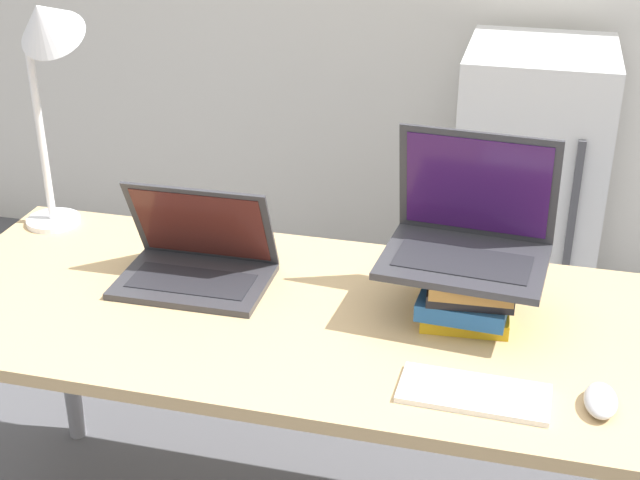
% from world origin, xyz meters
% --- Properties ---
extents(desk, '(1.71, 0.73, 0.73)m').
position_xyz_m(desk, '(0.00, 0.37, 0.66)').
color(desk, tan).
rests_on(desk, ground_plane).
extents(laptop_left, '(0.35, 0.24, 0.23)m').
position_xyz_m(laptop_left, '(-0.27, 0.45, 0.78)').
color(laptop_left, '#333338').
rests_on(laptop_left, desk).
extents(book_stack, '(0.21, 0.26, 0.12)m').
position_xyz_m(book_stack, '(0.36, 0.44, 0.80)').
color(book_stack, gold).
rests_on(book_stack, desk).
extents(laptop_on_books, '(0.36, 0.29, 0.27)m').
position_xyz_m(laptop_on_books, '(0.35, 0.47, 0.91)').
color(laptop_on_books, '#333338').
rests_on(laptop_on_books, book_stack).
extents(wireless_keyboard, '(0.29, 0.13, 0.01)m').
position_xyz_m(wireless_keyboard, '(0.40, 0.15, 0.74)').
color(wireless_keyboard, white).
rests_on(wireless_keyboard, desk).
extents(mouse, '(0.06, 0.11, 0.04)m').
position_xyz_m(mouse, '(0.63, 0.17, 0.75)').
color(mouse, '#B2B2B7').
rests_on(mouse, desk).
extents(desk_lamp, '(0.23, 0.20, 0.64)m').
position_xyz_m(desk_lamp, '(-0.69, 0.61, 1.21)').
color(desk_lamp, white).
rests_on(desk_lamp, desk).
extents(mini_fridge, '(0.48, 0.57, 1.03)m').
position_xyz_m(mini_fridge, '(0.46, 1.68, 0.52)').
color(mini_fridge, white).
rests_on(mini_fridge, ground_plane).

